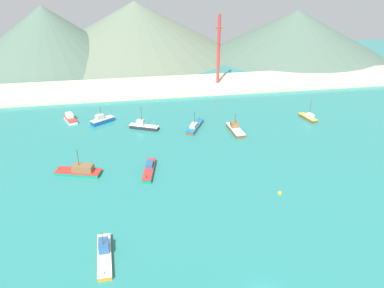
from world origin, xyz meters
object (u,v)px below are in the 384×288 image
object	(u,v)px
fishing_boat_0	(102,120)
buoy_0	(280,193)
fishing_boat_10	(104,254)
fishing_boat_11	(308,117)
fishing_boat_4	(143,126)
fishing_boat_1	(70,118)
fishing_boat_7	(195,126)
fishing_boat_8	(235,129)
fishing_boat_2	(149,169)
fishing_boat_3	(80,171)
radio_tower	(219,50)

from	to	relation	value
fishing_boat_0	buoy_0	size ratio (longest dim) A/B	8.24
fishing_boat_10	fishing_boat_11	world-z (taller)	fishing_boat_11
fishing_boat_4	buoy_0	bearing A→B (deg)	-55.87
fishing_boat_1	fishing_boat_7	distance (m)	37.54
fishing_boat_8	fishing_boat_0	bearing A→B (deg)	161.16
fishing_boat_11	buoy_0	size ratio (longest dim) A/B	8.38
fishing_boat_7	fishing_boat_11	world-z (taller)	fishing_boat_11
fishing_boat_2	fishing_boat_10	xyz separation A→B (m)	(-9.32, -26.60, 0.06)
fishing_boat_2	fishing_boat_11	distance (m)	54.56
fishing_boat_0	fishing_boat_3	world-z (taller)	fishing_boat_3
fishing_boat_10	fishing_boat_11	xyz separation A→B (m)	(58.68, 49.85, -0.01)
fishing_boat_3	fishing_boat_11	xyz separation A→B (m)	(64.81, 21.46, -0.13)
fishing_boat_7	fishing_boat_10	xyz separation A→B (m)	(-23.93, -49.13, 0.10)
fishing_boat_10	buoy_0	distance (m)	37.74
fishing_boat_2	fishing_boat_4	bearing A→B (deg)	89.66
fishing_boat_10	fishing_boat_0	bearing A→B (deg)	92.22
fishing_boat_1	fishing_boat_2	distance (m)	40.35
fishing_boat_7	radio_tower	bearing A→B (deg)	67.76
fishing_boat_0	fishing_boat_1	distance (m)	10.03
fishing_boat_1	radio_tower	size ratio (longest dim) A/B	0.28
fishing_boat_4	buoy_0	size ratio (longest dim) A/B	9.97
fishing_boat_1	fishing_boat_10	bearing A→B (deg)	-79.18
fishing_boat_0	fishing_boat_8	xyz separation A→B (m)	(36.93, -12.60, -0.21)
fishing_boat_10	buoy_0	xyz separation A→B (m)	(35.40, 13.05, -0.61)
fishing_boat_2	fishing_boat_7	bearing A→B (deg)	57.04
fishing_boat_10	fishing_boat_8	bearing A→B (deg)	52.40
fishing_boat_3	fishing_boat_8	bearing A→B (deg)	22.20
fishing_boat_1	fishing_boat_4	bearing A→B (deg)	-24.76
fishing_boat_2	fishing_boat_7	xyz separation A→B (m)	(14.61, 22.53, -0.03)
fishing_boat_7	radio_tower	xyz separation A→B (m)	(15.55, 38.03, 12.57)
fishing_boat_3	fishing_boat_4	bearing A→B (deg)	55.77
fishing_boat_4	buoy_0	world-z (taller)	fishing_boat_4
fishing_boat_4	fishing_boat_11	xyz separation A→B (m)	(49.21, -1.46, -0.13)
fishing_boat_2	fishing_boat_4	size ratio (longest dim) A/B	1.21
fishing_boat_1	fishing_boat_4	xyz separation A→B (m)	(21.13, -9.75, 0.07)
buoy_0	fishing_boat_7	bearing A→B (deg)	107.64
fishing_boat_4	fishing_boat_11	size ratio (longest dim) A/B	1.19
fishing_boat_8	fishing_boat_11	world-z (taller)	fishing_boat_11
fishing_boat_2	fishing_boat_8	bearing A→B (deg)	36.03
fishing_boat_8	radio_tower	bearing A→B (deg)	83.51
fishing_boat_1	fishing_boat_0	bearing A→B (deg)	-19.88
fishing_boat_7	fishing_boat_11	distance (m)	34.76
fishing_boat_3	fishing_boat_10	xyz separation A→B (m)	(6.13, -28.40, -0.11)
fishing_boat_7	fishing_boat_8	world-z (taller)	fishing_boat_7
fishing_boat_0	fishing_boat_1	size ratio (longest dim) A/B	0.98
buoy_0	fishing_boat_4	bearing A→B (deg)	124.13
fishing_boat_2	fishing_boat_11	xyz separation A→B (m)	(49.36, 23.26, 0.05)
fishing_boat_1	fishing_boat_4	distance (m)	23.27
fishing_boat_2	radio_tower	world-z (taller)	radio_tower
fishing_boat_10	fishing_boat_2	bearing A→B (deg)	70.69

